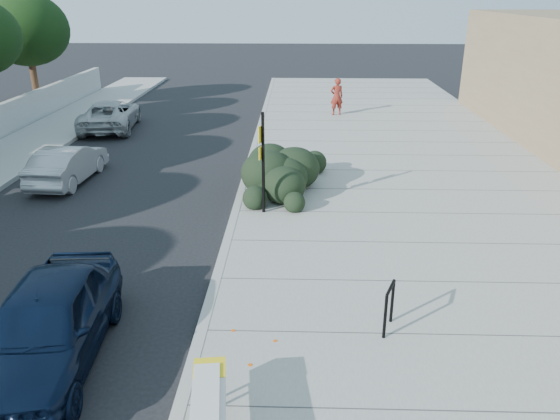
{
  "coord_description": "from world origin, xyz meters",
  "views": [
    {
      "loc": [
        1.75,
        -10.62,
        6.08
      ],
      "look_at": [
        1.36,
        1.99,
        1.0
      ],
      "focal_mm": 35.0,
      "sensor_mm": 36.0,
      "label": 1
    }
  ],
  "objects": [
    {
      "name": "bike_rack",
      "position": [
        3.5,
        -1.86,
        0.71
      ],
      "size": [
        0.27,
        0.59,
        0.92
      ],
      "rotation": [
        0.0,
        0.0,
        -0.38
      ],
      "color": "black",
      "rests_on": "sidewalk_near"
    },
    {
      "name": "pedestrian",
      "position": [
        3.77,
        17.38,
        1.08
      ],
      "size": [
        0.76,
        0.59,
        1.86
      ],
      "primitive_type": "imported",
      "rotation": [
        0.0,
        0.0,
        3.38
      ],
      "color": "maroon",
      "rests_on": "sidewalk_near"
    },
    {
      "name": "ground",
      "position": [
        0.0,
        0.0,
        0.0
      ],
      "size": [
        120.0,
        120.0,
        0.0
      ],
      "primitive_type": "plane",
      "color": "black",
      "rests_on": "ground"
    },
    {
      "name": "tree_far_f",
      "position": [
        -12.5,
        19.0,
        4.19
      ],
      "size": [
        4.4,
        4.4,
        6.07
      ],
      "color": "#332114",
      "rests_on": "ground"
    },
    {
      "name": "wagon_silver",
      "position": [
        -6.0,
        6.87,
        0.63
      ],
      "size": [
        1.53,
        3.91,
        1.27
      ],
      "primitive_type": "imported",
      "rotation": [
        0.0,
        0.0,
        3.09
      ],
      "color": "#9A9A9E",
      "rests_on": "ground"
    },
    {
      "name": "bench",
      "position": [
        0.6,
        -4.9,
        0.71
      ],
      "size": [
        0.76,
        2.42,
        0.71
      ],
      "rotation": [
        0.0,
        0.0,
        0.12
      ],
      "color": "gray",
      "rests_on": "sidewalk_near"
    },
    {
      "name": "hedge",
      "position": [
        1.5,
        6.07,
        0.94
      ],
      "size": [
        2.23,
        4.27,
        1.58
      ],
      "primitive_type": "ellipsoid",
      "rotation": [
        0.0,
        0.0,
        -0.03
      ],
      "color": "black",
      "rests_on": "sidewalk_near"
    },
    {
      "name": "sign_post",
      "position": [
        0.81,
        3.95,
        1.78
      ],
      "size": [
        0.16,
        0.32,
        2.9
      ],
      "rotation": [
        0.0,
        0.0,
        -0.36
      ],
      "color": "black",
      "rests_on": "sidewalk_near"
    },
    {
      "name": "suv_silver",
      "position": [
        -7.01,
        14.51,
        0.68
      ],
      "size": [
        2.83,
        5.13,
        1.36
      ],
      "primitive_type": "imported",
      "rotation": [
        0.0,
        0.0,
        3.26
      ],
      "color": "#A8ABAE",
      "rests_on": "ground"
    },
    {
      "name": "sedan_navy",
      "position": [
        -2.5,
        -2.81,
        0.76
      ],
      "size": [
        2.11,
        4.58,
        1.52
      ],
      "primitive_type": "imported",
      "rotation": [
        0.0,
        0.0,
        0.07
      ],
      "color": "black",
      "rests_on": "ground"
    },
    {
      "name": "sidewalk_near",
      "position": [
        5.6,
        5.0,
        0.07
      ],
      "size": [
        11.2,
        50.0,
        0.15
      ],
      "primitive_type": "cube",
      "color": "gray",
      "rests_on": "ground"
    },
    {
      "name": "curb_near",
      "position": [
        0.0,
        5.0,
        0.08
      ],
      "size": [
        0.22,
        50.0,
        0.17
      ],
      "primitive_type": "cube",
      "color": "#9E9E99",
      "rests_on": "ground"
    }
  ]
}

